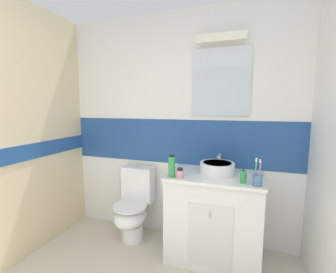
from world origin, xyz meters
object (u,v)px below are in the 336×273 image
(soap_dispenser, at_px, (243,177))
(mouthwash_bottle, at_px, (172,166))
(toothbrush_cup, at_px, (257,179))
(toilet, at_px, (134,206))
(hair_gel_jar, at_px, (180,173))
(sink_basin, at_px, (217,168))

(soap_dispenser, relative_size, mouthwash_bottle, 0.70)
(toothbrush_cup, distance_m, mouthwash_bottle, 0.73)
(toilet, bearing_deg, toothbrush_cup, -11.21)
(hair_gel_jar, bearing_deg, mouthwash_bottle, -177.52)
(toilet, height_order, toothbrush_cup, toothbrush_cup)
(toothbrush_cup, xyz_separation_m, mouthwash_bottle, (-0.73, -0.00, 0.05))
(toothbrush_cup, height_order, mouthwash_bottle, toothbrush_cup)
(hair_gel_jar, height_order, mouthwash_bottle, mouthwash_bottle)
(sink_basin, height_order, toilet, sink_basin)
(hair_gel_jar, xyz_separation_m, mouthwash_bottle, (-0.08, -0.00, 0.06))
(soap_dispenser, xyz_separation_m, mouthwash_bottle, (-0.62, -0.03, 0.04))
(toothbrush_cup, bearing_deg, sink_basin, 144.90)
(toilet, relative_size, toothbrush_cup, 3.54)
(soap_dispenser, distance_m, hair_gel_jar, 0.55)
(soap_dispenser, relative_size, hair_gel_jar, 1.67)
(toilet, height_order, mouthwash_bottle, mouthwash_bottle)
(toothbrush_cup, bearing_deg, soap_dispenser, 165.34)
(toothbrush_cup, relative_size, hair_gel_jar, 2.61)
(sink_basin, xyz_separation_m, mouthwash_bottle, (-0.38, -0.25, 0.04))
(toothbrush_cup, bearing_deg, toilet, 168.79)
(hair_gel_jar, bearing_deg, sink_basin, 38.46)
(sink_basin, bearing_deg, soap_dispenser, -42.02)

